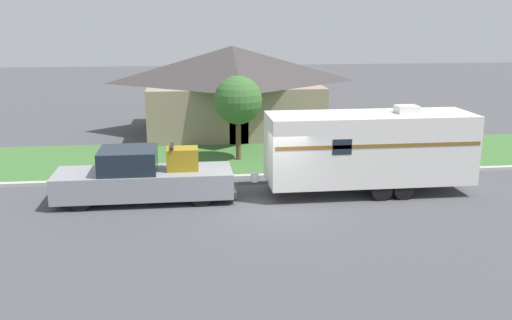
# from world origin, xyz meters

# --- Properties ---
(ground_plane) EXTENTS (120.00, 120.00, 0.00)m
(ground_plane) POSITION_xyz_m (0.00, 0.00, 0.00)
(ground_plane) COLOR #47474C
(curb_strip) EXTENTS (80.00, 0.30, 0.14)m
(curb_strip) POSITION_xyz_m (0.00, 3.75, 0.07)
(curb_strip) COLOR #ADADA8
(curb_strip) RESTS_ON ground_plane
(lawn_strip) EXTENTS (80.00, 7.00, 0.03)m
(lawn_strip) POSITION_xyz_m (0.00, 7.40, 0.01)
(lawn_strip) COLOR #3D6B33
(lawn_strip) RESTS_ON ground_plane
(house_across_street) EXTENTS (10.27, 8.40, 4.91)m
(house_across_street) POSITION_xyz_m (-0.23, 14.03, 2.55)
(house_across_street) COLOR gray
(house_across_street) RESTS_ON ground_plane
(pickup_truck) EXTENTS (6.46, 2.08, 2.05)m
(pickup_truck) POSITION_xyz_m (-4.56, 1.27, 0.87)
(pickup_truck) COLOR black
(pickup_truck) RESTS_ON ground_plane
(travel_trailer) EXTENTS (8.81, 2.37, 3.32)m
(travel_trailer) POSITION_xyz_m (3.87, 1.27, 1.74)
(travel_trailer) COLOR black
(travel_trailer) RESTS_ON ground_plane
(mailbox) EXTENTS (0.48, 0.20, 1.36)m
(mailbox) POSITION_xyz_m (4.30, 4.78, 1.04)
(mailbox) COLOR brown
(mailbox) RESTS_ON ground_plane
(tree_in_yard) EXTENTS (2.23, 2.23, 3.94)m
(tree_in_yard) POSITION_xyz_m (-0.57, 6.90, 2.80)
(tree_in_yard) COLOR brown
(tree_in_yard) RESTS_ON ground_plane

